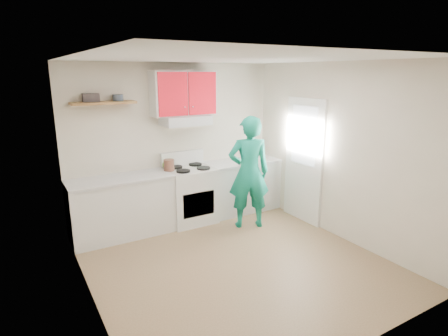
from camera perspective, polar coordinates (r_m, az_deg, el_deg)
floor at (r=5.06m, az=1.76°, el=-14.31°), size 3.80×3.80×0.00m
ceiling at (r=4.44m, az=2.03°, el=16.58°), size 3.60×3.80×0.04m
back_wall at (r=6.23m, az=-7.55°, el=3.84°), size 3.60×0.04×2.60m
front_wall at (r=3.22m, az=20.47°, el=-7.19°), size 3.60×0.04×2.60m
left_wall at (r=3.95m, az=-20.77°, el=-3.22°), size 0.04×3.80×2.60m
right_wall at (r=5.73m, az=17.29°, el=2.37°), size 0.04×3.80×2.60m
door at (r=6.24m, az=12.23°, el=1.09°), size 0.05×0.85×2.05m
door_glass at (r=6.14m, az=12.26°, el=4.92°), size 0.01×0.55×0.95m
counter_left at (r=5.85m, az=-15.53°, el=-5.91°), size 1.52×0.60×0.90m
counter_right at (r=6.70m, az=2.73°, el=-2.78°), size 1.32×0.60×0.90m
stove at (r=6.19m, az=-5.25°, el=-4.20°), size 0.76×0.65×0.92m
range_hood at (r=6.01m, az=-5.95°, el=7.32°), size 0.76×0.44×0.15m
upper_cabinets at (r=6.02m, az=-6.28°, el=11.39°), size 1.02×0.33×0.70m
shelf at (r=5.64m, az=-18.12°, el=9.55°), size 0.90×0.30×0.04m
books at (r=5.63m, az=-19.87°, el=10.17°), size 0.24×0.18×0.12m
tin at (r=5.71m, az=-16.05°, el=10.40°), size 0.19×0.19×0.09m
kettle at (r=6.05m, az=-8.69°, el=0.51°), size 0.22×0.22×0.15m
crock at (r=5.95m, az=-8.49°, el=0.35°), size 0.21×0.21×0.20m
cutting_board at (r=6.34m, az=1.42°, el=0.55°), size 0.35×0.30×0.02m
silicone_mat at (r=6.72m, az=5.94°, el=1.22°), size 0.35×0.32×0.01m
person at (r=5.86m, az=3.86°, el=-0.71°), size 0.78×0.65×1.81m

